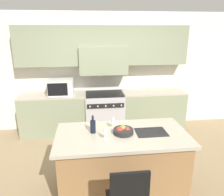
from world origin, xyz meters
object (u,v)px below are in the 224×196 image
range_stove (104,112)px  wine_glass_far (113,119)px  fruit_bowl (123,131)px  microwave (61,87)px  wine_bottle (93,126)px  wine_glass_near (105,130)px

range_stove → wine_glass_far: 1.93m
fruit_bowl → range_stove: bearing=92.5°
fruit_bowl → microwave: bearing=117.1°
microwave → wine_bottle: 2.07m
range_stove → fruit_bowl: 2.09m
range_stove → microwave: (-0.96, 0.02, 0.64)m
wine_glass_near → fruit_bowl: size_ratio=0.72×
range_stove → fruit_bowl: size_ratio=3.27×
wine_bottle → fruit_bowl: 0.42m
wine_glass_far → fruit_bowl: (0.11, -0.19, -0.10)m
range_stove → wine_glass_near: wine_glass_near is taller
wine_glass_near → fruit_bowl: bearing=29.2°
range_stove → wine_glass_near: (-0.17, -2.17, 0.60)m
microwave → wine_glass_near: bearing=-70.3°
microwave → wine_glass_far: size_ratio=2.63×
microwave → wine_glass_near: 2.33m
wine_bottle → wine_glass_near: wine_bottle is taller
wine_glass_far → wine_bottle: bearing=-159.2°
range_stove → microwave: bearing=178.9°
range_stove → fruit_bowl: fruit_bowl is taller
fruit_bowl → wine_glass_far: bearing=121.2°
microwave → wine_glass_far: microwave is taller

